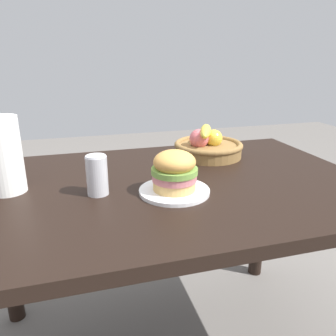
% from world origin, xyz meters
% --- Properties ---
extents(dining_table, '(1.40, 0.90, 0.75)m').
position_xyz_m(dining_table, '(0.00, 0.00, 0.65)').
color(dining_table, black).
rests_on(dining_table, ground_plane).
extents(plate, '(0.22, 0.22, 0.01)m').
position_xyz_m(plate, '(-0.00, -0.10, 0.76)').
color(plate, white).
rests_on(plate, dining_table).
extents(sandwich, '(0.14, 0.14, 0.13)m').
position_xyz_m(sandwich, '(-0.00, -0.10, 0.82)').
color(sandwich, '#DBAD60').
rests_on(sandwich, plate).
extents(soda_can, '(0.07, 0.07, 0.13)m').
position_xyz_m(soda_can, '(-0.23, -0.04, 0.81)').
color(soda_can, silver).
rests_on(soda_can, dining_table).
extents(fruit_basket, '(0.29, 0.29, 0.14)m').
position_xyz_m(fruit_basket, '(0.25, 0.25, 0.79)').
color(fruit_basket, olive).
rests_on(fruit_basket, dining_table).
extents(paper_towel_roll, '(0.11, 0.11, 0.24)m').
position_xyz_m(paper_towel_roll, '(-0.50, 0.06, 0.87)').
color(paper_towel_roll, white).
rests_on(paper_towel_roll, dining_table).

